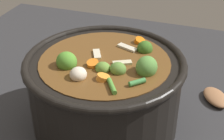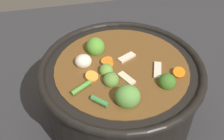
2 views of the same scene
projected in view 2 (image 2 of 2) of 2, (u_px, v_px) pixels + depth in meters
The scene contains 2 objects.
ground_plane at pixel (120, 117), 0.60m from camera, with size 1.10×1.10×0.00m, color #2D2D30.
cooking_pot at pixel (121, 92), 0.54m from camera, with size 0.31×0.31×0.18m.
Camera 2 is at (0.36, -0.10, 0.48)m, focal length 42.73 mm.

